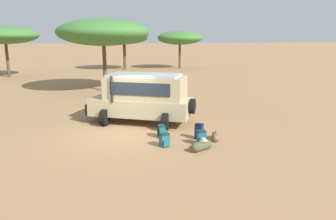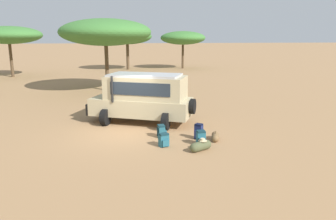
{
  "view_description": "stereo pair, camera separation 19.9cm",
  "coord_description": "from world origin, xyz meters",
  "px_view_note": "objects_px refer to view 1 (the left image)",
  "views": [
    {
      "loc": [
        -0.17,
        -14.1,
        4.3
      ],
      "look_at": [
        1.88,
        0.07,
        1.0
      ],
      "focal_mm": 35.0,
      "sensor_mm": 36.0,
      "label": 1
    },
    {
      "loc": [
        0.03,
        -14.13,
        4.3
      ],
      "look_at": [
        1.88,
        0.07,
        1.0
      ],
      "focal_mm": 35.0,
      "sensor_mm": 36.0,
      "label": 2
    }
  ],
  "objects_px": {
    "safari_vehicle": "(143,97)",
    "duffel_bag_soft_canvas": "(216,136)",
    "acacia_tree_centre_back": "(103,32)",
    "acacia_tree_far_right": "(180,38)",
    "backpack_near_rear_wheel": "(165,140)",
    "backpack_beside_front_wheel": "(202,138)",
    "duffel_bag_low_black_case": "(202,146)",
    "acacia_tree_left_mid": "(5,35)",
    "acacia_tree_right_mid": "(124,36)",
    "backpack_outermost": "(162,131)",
    "backpack_cluster_center": "(199,131)"
  },
  "relations": [
    {
      "from": "duffel_bag_soft_canvas",
      "to": "backpack_near_rear_wheel",
      "type": "bearing_deg",
      "value": -167.34
    },
    {
      "from": "backpack_near_rear_wheel",
      "to": "acacia_tree_left_mid",
      "type": "height_order",
      "value": "acacia_tree_left_mid"
    },
    {
      "from": "safari_vehicle",
      "to": "backpack_outermost",
      "type": "xyz_separation_m",
      "value": [
        0.62,
        -2.52,
        -1.03
      ]
    },
    {
      "from": "backpack_beside_front_wheel",
      "to": "backpack_near_rear_wheel",
      "type": "distance_m",
      "value": 1.49
    },
    {
      "from": "acacia_tree_far_right",
      "to": "safari_vehicle",
      "type": "bearing_deg",
      "value": -104.06
    },
    {
      "from": "backpack_outermost",
      "to": "duffel_bag_soft_canvas",
      "type": "xyz_separation_m",
      "value": [
        2.18,
        -0.7,
        -0.11
      ]
    },
    {
      "from": "duffel_bag_soft_canvas",
      "to": "backpack_cluster_center",
      "type": "bearing_deg",
      "value": 158.23
    },
    {
      "from": "backpack_beside_front_wheel",
      "to": "backpack_outermost",
      "type": "distance_m",
      "value": 1.87
    },
    {
      "from": "backpack_beside_front_wheel",
      "to": "acacia_tree_right_mid",
      "type": "height_order",
      "value": "acacia_tree_right_mid"
    },
    {
      "from": "duffel_bag_low_black_case",
      "to": "duffel_bag_soft_canvas",
      "type": "height_order",
      "value": "duffel_bag_low_black_case"
    },
    {
      "from": "backpack_outermost",
      "to": "acacia_tree_left_mid",
      "type": "height_order",
      "value": "acacia_tree_left_mid"
    },
    {
      "from": "backpack_outermost",
      "to": "acacia_tree_right_mid",
      "type": "distance_m",
      "value": 28.93
    },
    {
      "from": "acacia_tree_centre_back",
      "to": "backpack_near_rear_wheel",
      "type": "bearing_deg",
      "value": -78.43
    },
    {
      "from": "backpack_near_rear_wheel",
      "to": "acacia_tree_far_right",
      "type": "distance_m",
      "value": 30.99
    },
    {
      "from": "backpack_beside_front_wheel",
      "to": "backpack_cluster_center",
      "type": "xyz_separation_m",
      "value": [
        0.07,
        0.75,
        0.03
      ]
    },
    {
      "from": "safari_vehicle",
      "to": "backpack_outermost",
      "type": "bearing_deg",
      "value": -76.08
    },
    {
      "from": "duffel_bag_soft_canvas",
      "to": "acacia_tree_far_right",
      "type": "distance_m",
      "value": 30.15
    },
    {
      "from": "backpack_outermost",
      "to": "acacia_tree_right_mid",
      "type": "height_order",
      "value": "acacia_tree_right_mid"
    },
    {
      "from": "backpack_near_rear_wheel",
      "to": "duffel_bag_soft_canvas",
      "type": "distance_m",
      "value": 2.28
    },
    {
      "from": "backpack_beside_front_wheel",
      "to": "backpack_near_rear_wheel",
      "type": "xyz_separation_m",
      "value": [
        -1.49,
        -0.02,
        -0.03
      ]
    },
    {
      "from": "safari_vehicle",
      "to": "backpack_near_rear_wheel",
      "type": "relative_size",
      "value": 10.1
    },
    {
      "from": "backpack_cluster_center",
      "to": "duffel_bag_low_black_case",
      "type": "bearing_deg",
      "value": -99.4
    },
    {
      "from": "duffel_bag_low_black_case",
      "to": "acacia_tree_left_mid",
      "type": "relative_size",
      "value": 0.14
    },
    {
      "from": "safari_vehicle",
      "to": "acacia_tree_far_right",
      "type": "relative_size",
      "value": 0.93
    },
    {
      "from": "duffel_bag_soft_canvas",
      "to": "duffel_bag_low_black_case",
      "type": "bearing_deg",
      "value": -127.64
    },
    {
      "from": "safari_vehicle",
      "to": "duffel_bag_soft_canvas",
      "type": "xyz_separation_m",
      "value": [
        2.8,
        -3.21,
        -1.14
      ]
    },
    {
      "from": "backpack_cluster_center",
      "to": "duffel_bag_low_black_case",
      "type": "relative_size",
      "value": 0.72
    },
    {
      "from": "backpack_near_rear_wheel",
      "to": "acacia_tree_right_mid",
      "type": "relative_size",
      "value": 0.09
    },
    {
      "from": "backpack_beside_front_wheel",
      "to": "acacia_tree_right_mid",
      "type": "distance_m",
      "value": 30.19
    },
    {
      "from": "backpack_outermost",
      "to": "acacia_tree_centre_back",
      "type": "relative_size",
      "value": 0.08
    },
    {
      "from": "acacia_tree_centre_back",
      "to": "acacia_tree_right_mid",
      "type": "relative_size",
      "value": 1.16
    },
    {
      "from": "backpack_cluster_center",
      "to": "acacia_tree_left_mid",
      "type": "relative_size",
      "value": 0.1
    },
    {
      "from": "safari_vehicle",
      "to": "backpack_beside_front_wheel",
      "type": "height_order",
      "value": "safari_vehicle"
    },
    {
      "from": "duffel_bag_soft_canvas",
      "to": "acacia_tree_left_mid",
      "type": "height_order",
      "value": "acacia_tree_left_mid"
    },
    {
      "from": "acacia_tree_left_mid",
      "to": "acacia_tree_right_mid",
      "type": "relative_size",
      "value": 1.08
    },
    {
      "from": "backpack_cluster_center",
      "to": "acacia_tree_centre_back",
      "type": "height_order",
      "value": "acacia_tree_centre_back"
    },
    {
      "from": "safari_vehicle",
      "to": "acacia_tree_centre_back",
      "type": "height_order",
      "value": "acacia_tree_centre_back"
    },
    {
      "from": "backpack_cluster_center",
      "to": "backpack_outermost",
      "type": "height_order",
      "value": "backpack_cluster_center"
    },
    {
      "from": "duffel_bag_low_black_case",
      "to": "acacia_tree_far_right",
      "type": "bearing_deg",
      "value": 81.3
    },
    {
      "from": "safari_vehicle",
      "to": "acacia_tree_left_mid",
      "type": "relative_size",
      "value": 0.81
    },
    {
      "from": "duffel_bag_soft_canvas",
      "to": "acacia_tree_right_mid",
      "type": "bearing_deg",
      "value": 96.37
    },
    {
      "from": "acacia_tree_centre_back",
      "to": "acacia_tree_far_right",
      "type": "xyz_separation_m",
      "value": [
        8.88,
        16.33,
        -0.59
      ]
    },
    {
      "from": "backpack_outermost",
      "to": "safari_vehicle",
      "type": "bearing_deg",
      "value": 103.92
    },
    {
      "from": "duffel_bag_low_black_case",
      "to": "backpack_outermost",
      "type": "bearing_deg",
      "value": 124.78
    },
    {
      "from": "acacia_tree_centre_back",
      "to": "acacia_tree_right_mid",
      "type": "xyz_separation_m",
      "value": [
        1.78,
        16.01,
        -0.39
      ]
    },
    {
      "from": "backpack_cluster_center",
      "to": "safari_vehicle",
      "type": "bearing_deg",
      "value": 126.02
    },
    {
      "from": "backpack_outermost",
      "to": "acacia_tree_far_right",
      "type": "relative_size",
      "value": 0.09
    },
    {
      "from": "backpack_near_rear_wheel",
      "to": "safari_vehicle",
      "type": "bearing_deg",
      "value": 98.91
    },
    {
      "from": "duffel_bag_soft_canvas",
      "to": "acacia_tree_right_mid",
      "type": "relative_size",
      "value": 0.14
    },
    {
      "from": "acacia_tree_left_mid",
      "to": "acacia_tree_far_right",
      "type": "height_order",
      "value": "acacia_tree_left_mid"
    }
  ]
}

